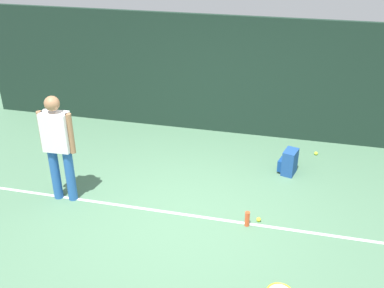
{
  "coord_description": "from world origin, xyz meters",
  "views": [
    {
      "loc": [
        1.35,
        -5.23,
        4.0
      ],
      "look_at": [
        0.0,
        0.4,
        1.0
      ],
      "focal_mm": 42.24,
      "sensor_mm": 36.0,
      "label": 1
    }
  ],
  "objects_px": {
    "tennis_player": "(58,143)",
    "tennis_ball_by_fence": "(316,153)",
    "water_bottle": "(247,219)",
    "backpack": "(289,162)",
    "tennis_ball_near_player": "(259,219)"
  },
  "relations": [
    {
      "from": "tennis_ball_by_fence",
      "to": "water_bottle",
      "type": "bearing_deg",
      "value": -112.1
    },
    {
      "from": "tennis_ball_near_player",
      "to": "tennis_ball_by_fence",
      "type": "distance_m",
      "value": 2.39
    },
    {
      "from": "tennis_ball_by_fence",
      "to": "water_bottle",
      "type": "xyz_separation_m",
      "value": [
        -0.97,
        -2.39,
        0.08
      ]
    },
    {
      "from": "tennis_player",
      "to": "tennis_ball_by_fence",
      "type": "distance_m",
      "value": 4.57
    },
    {
      "from": "tennis_player",
      "to": "backpack",
      "type": "height_order",
      "value": "tennis_player"
    },
    {
      "from": "backpack",
      "to": "water_bottle",
      "type": "height_order",
      "value": "backpack"
    },
    {
      "from": "tennis_player",
      "to": "tennis_ball_by_fence",
      "type": "height_order",
      "value": "tennis_player"
    },
    {
      "from": "tennis_player",
      "to": "tennis_ball_by_fence",
      "type": "relative_size",
      "value": 25.76
    },
    {
      "from": "tennis_ball_by_fence",
      "to": "tennis_ball_near_player",
      "type": "bearing_deg",
      "value": -109.95
    },
    {
      "from": "tennis_player",
      "to": "water_bottle",
      "type": "distance_m",
      "value": 2.96
    },
    {
      "from": "tennis_player",
      "to": "water_bottle",
      "type": "xyz_separation_m",
      "value": [
        2.84,
        -0.04,
        -0.85
      ]
    },
    {
      "from": "tennis_player",
      "to": "backpack",
      "type": "bearing_deg",
      "value": -157.3
    },
    {
      "from": "backpack",
      "to": "tennis_ball_by_fence",
      "type": "distance_m",
      "value": 0.92
    },
    {
      "from": "tennis_player",
      "to": "tennis_ball_near_player",
      "type": "xyz_separation_m",
      "value": [
        2.99,
        0.1,
        -0.93
      ]
    },
    {
      "from": "backpack",
      "to": "tennis_ball_near_player",
      "type": "relative_size",
      "value": 6.67
    }
  ]
}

